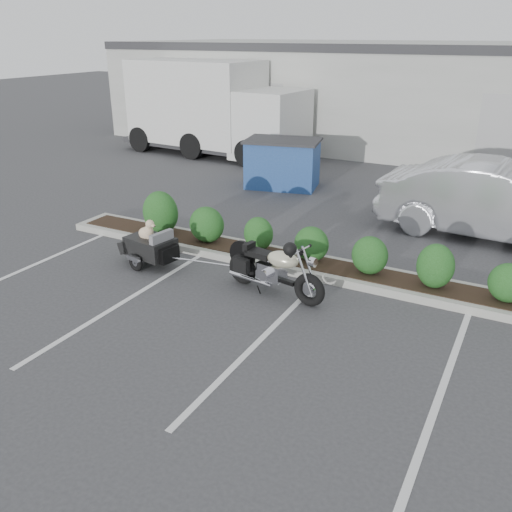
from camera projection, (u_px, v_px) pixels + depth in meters
The scene contains 8 objects.
ground at pixel (216, 305), 9.36m from camera, with size 90.00×90.00×0.00m, color #38383A.
planter_kerb at pixel (318, 267), 10.69m from camera, with size 12.00×1.00×0.15m, color #9E9E93.
building at pixel (432, 94), 22.45m from camera, with size 26.00×10.00×4.00m, color #9EA099.
motorcycle at pixel (274, 270), 9.59m from camera, with size 2.07×0.83×1.19m.
pet_trailer at pixel (150, 246), 10.85m from camera, with size 1.68×0.95×0.99m.
sedan at pixel (498, 202), 12.13m from camera, with size 1.81×5.20×1.71m, color silver.
dumpster at pixel (283, 163), 16.30m from camera, with size 2.45×1.93×1.43m.
delivery_truck at pixel (214, 111), 20.36m from camera, with size 7.63×3.07×3.42m.
Camera 1 is at (4.53, -7.02, 4.37)m, focal length 38.00 mm.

